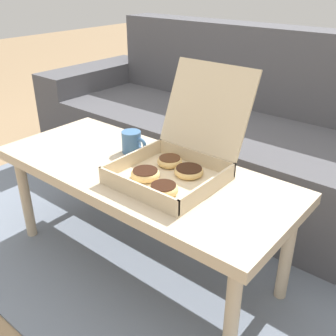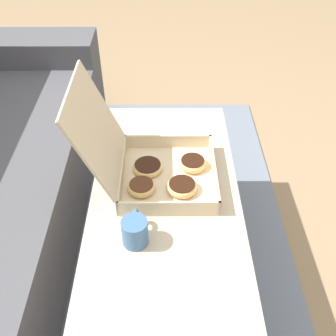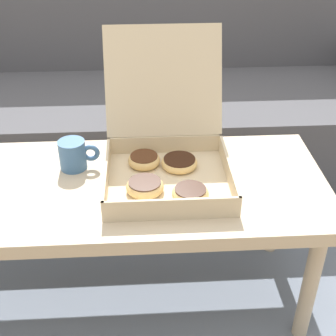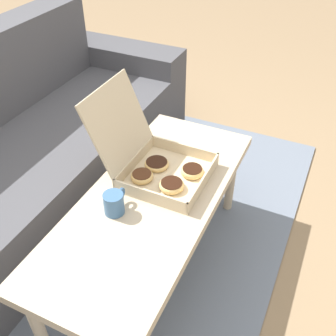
# 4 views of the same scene
# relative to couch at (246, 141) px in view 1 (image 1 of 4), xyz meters

# --- Properties ---
(ground_plane) EXTENTS (12.00, 12.00, 0.00)m
(ground_plane) POSITION_rel_couch_xyz_m (0.00, -0.79, -0.29)
(ground_plane) COLOR #937756
(area_rug) EXTENTS (2.58, 1.69, 0.01)m
(area_rug) POSITION_rel_couch_xyz_m (0.00, -0.49, -0.28)
(area_rug) COLOR slate
(area_rug) RESTS_ON ground_plane
(couch) EXTENTS (2.46, 0.78, 0.84)m
(couch) POSITION_rel_couch_xyz_m (0.00, 0.00, 0.00)
(couch) COLOR #4C4C51
(couch) RESTS_ON ground_plane
(coffee_table) EXTENTS (1.16, 0.49, 0.44)m
(coffee_table) POSITION_rel_couch_xyz_m (0.00, -0.81, 0.11)
(coffee_table) COLOR #C6B293
(coffee_table) RESTS_ON ground_plane
(pastry_box) EXTENTS (0.34, 0.44, 0.36)m
(pastry_box) POSITION_rel_couch_xyz_m (0.14, -0.76, 0.22)
(pastry_box) COLOR beige
(pastry_box) RESTS_ON coffee_table
(coffee_mug) EXTENTS (0.12, 0.08, 0.09)m
(coffee_mug) POSITION_rel_couch_xyz_m (-0.12, -0.72, 0.20)
(coffee_mug) COLOR #3D6693
(coffee_mug) RESTS_ON coffee_table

